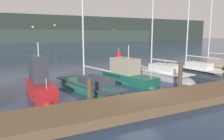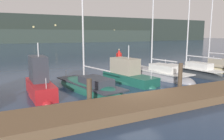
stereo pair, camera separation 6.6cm
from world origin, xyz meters
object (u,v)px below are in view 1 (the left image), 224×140
object	(u,v)px
motorboat_berth_4	(40,88)
motorboat_berth_6	(128,78)
sailboat_berth_9	(212,70)
sailboat_berth_7	(157,76)
sailboat_berth_5	(89,89)
channel_buoy	(119,57)
sailboat_berth_8	(191,73)

from	to	relation	value
motorboat_berth_4	motorboat_berth_6	world-z (taller)	motorboat_berth_4
motorboat_berth_6	sailboat_berth_9	bearing A→B (deg)	3.71
motorboat_berth_6	sailboat_berth_7	xyz separation A→B (m)	(3.47, 0.72, -0.25)
motorboat_berth_4	sailboat_berth_5	bearing A→B (deg)	-1.07
sailboat_berth_9	channel_buoy	distance (m)	12.72
sailboat_berth_7	channel_buoy	size ratio (longest dim) A/B	6.27
motorboat_berth_6	channel_buoy	world-z (taller)	motorboat_berth_6
motorboat_berth_4	sailboat_berth_9	distance (m)	18.04
sailboat_berth_9	channel_buoy	xyz separation A→B (m)	(-5.08, 11.65, 0.53)
sailboat_berth_5	channel_buoy	world-z (taller)	sailboat_berth_5
sailboat_berth_5	sailboat_berth_9	bearing A→B (deg)	6.27
motorboat_berth_4	sailboat_berth_9	xyz separation A→B (m)	(17.97, 1.55, -0.37)
motorboat_berth_6	sailboat_berth_5	bearing A→B (deg)	-166.50
sailboat_berth_5	sailboat_berth_8	world-z (taller)	sailboat_berth_8
sailboat_berth_8	channel_buoy	world-z (taller)	sailboat_berth_8
sailboat_berth_5	sailboat_berth_9	distance (m)	14.76
motorboat_berth_4	channel_buoy	size ratio (longest dim) A/B	2.49
sailboat_berth_5	sailboat_berth_8	xyz separation A→B (m)	(10.87, 0.97, 0.06)
motorboat_berth_6	sailboat_berth_8	size ratio (longest dim) A/B	0.56
motorboat_berth_6	motorboat_berth_4	bearing A→B (deg)	-173.20
motorboat_berth_4	sailboat_berth_9	size ratio (longest dim) A/B	0.55
motorboat_berth_4	sailboat_berth_5	world-z (taller)	sailboat_berth_5
motorboat_berth_6	sailboat_berth_7	world-z (taller)	sailboat_berth_7
motorboat_berth_4	channel_buoy	world-z (taller)	motorboat_berth_4
sailboat_berth_5	sailboat_berth_9	world-z (taller)	sailboat_berth_5
sailboat_berth_8	sailboat_berth_9	distance (m)	3.85
sailboat_berth_5	motorboat_berth_6	world-z (taller)	sailboat_berth_5
motorboat_berth_6	sailboat_berth_8	bearing A→B (deg)	0.57
sailboat_berth_9	channel_buoy	world-z (taller)	sailboat_berth_9
sailboat_berth_5	sailboat_berth_7	world-z (taller)	sailboat_berth_7
sailboat_berth_8	sailboat_berth_7	bearing A→B (deg)	169.92
motorboat_berth_4	motorboat_berth_6	bearing A→B (deg)	6.80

